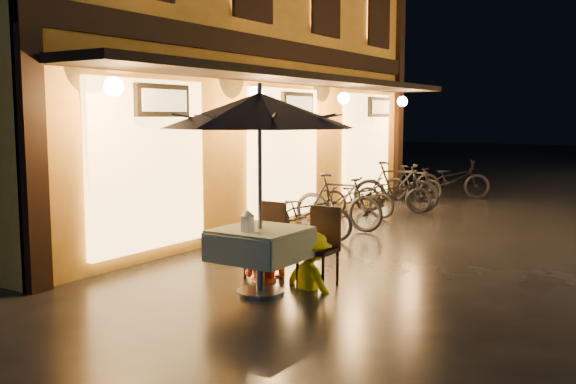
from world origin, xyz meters
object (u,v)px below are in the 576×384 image
Objects in this scene: person_orange at (264,227)px; bicycle_0 at (305,213)px; patio_umbrella at (260,111)px; table_lantern at (248,220)px; cafe_table at (260,245)px; person_yellow at (311,233)px.

person_orange is 2.79m from bicycle_0.
patio_umbrella is 9.84× the size of table_lantern.
bicycle_0 reaches higher than cafe_table.
person_yellow is (0.71, -0.02, -0.01)m from person_orange.
bicycle_0 is at bearing -73.07° from person_orange.
person_orange is 0.80× the size of bicycle_0.
person_orange reaches higher than person_yellow.
patio_umbrella is 1.25m from table_lantern.
table_lantern reaches higher than cafe_table.
person_yellow is 3.13m from bicycle_0.
cafe_table is at bearing 72.70° from person_yellow.
bicycle_0 is at bearing 112.58° from patio_umbrella.
cafe_table is 0.73× the size of person_yellow.
person_yellow is at bearing 56.68° from cafe_table.
cafe_table is 1.56m from patio_umbrella.
table_lantern is at bearing -90.00° from cafe_table.
bicycle_0 is at bearing 111.10° from table_lantern.
bicycle_0 is at bearing -41.23° from person_yellow.
person_orange is at bearing 121.05° from cafe_table.
cafe_table is 3.44m from bicycle_0.
person_orange is 0.71m from person_yellow.
person_yellow is (0.37, 0.56, 0.09)m from cafe_table.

